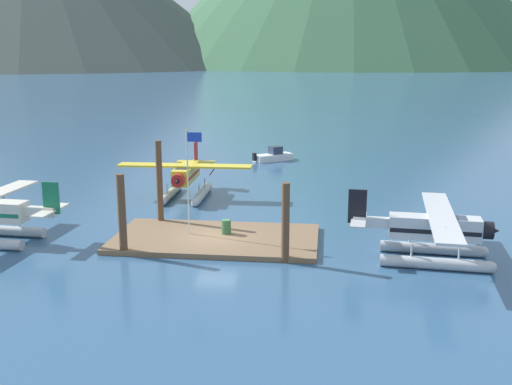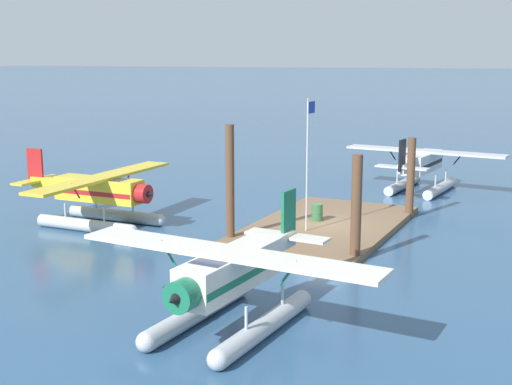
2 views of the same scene
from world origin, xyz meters
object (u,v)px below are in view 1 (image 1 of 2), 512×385
Objects in this scene: seaplane_yellow_bow_left at (186,178)px; seaplane_silver_stbd_aft at (435,234)px; flagpole at (190,170)px; fuel_drum at (226,227)px; boat_white_open_north at (274,156)px.

seaplane_silver_stbd_aft is (16.80, -12.93, 0.00)m from seaplane_yellow_bow_left.
flagpole reaches higher than seaplane_yellow_bow_left.
fuel_drum is (2.14, 0.28, -3.53)m from flagpole.
flagpole reaches higher than fuel_drum.
seaplane_yellow_bow_left is (-4.88, 10.12, 0.84)m from fuel_drum.
seaplane_yellow_bow_left is 2.46× the size of boat_white_open_north.
boat_white_open_north is (2.62, 27.83, -3.78)m from flagpole.
flagpole reaches higher than boat_white_open_north.
seaplane_silver_stbd_aft is (14.05, -2.54, -2.69)m from flagpole.
boat_white_open_north is (-11.43, 30.37, -1.09)m from seaplane_silver_stbd_aft.
fuel_drum is 0.08× the size of seaplane_yellow_bow_left.
boat_white_open_north reaches higher than fuel_drum.
seaplane_yellow_bow_left is 18.27m from boat_white_open_north.
boat_white_open_north is at bearing 72.89° from seaplane_yellow_bow_left.
seaplane_silver_stbd_aft is at bearing -37.60° from seaplane_yellow_bow_left.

